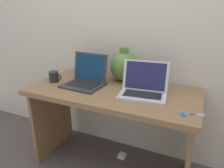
{
  "coord_description": "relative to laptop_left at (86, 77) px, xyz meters",
  "views": [
    {
      "loc": [
        0.62,
        -1.37,
        1.33
      ],
      "look_at": [
        0.0,
        0.0,
        0.78
      ],
      "focal_mm": 33.3,
      "sensor_mm": 36.0,
      "label": 1
    }
  ],
  "objects": [
    {
      "name": "ground_plane",
      "position": [
        0.25,
        -0.03,
        -0.79
      ],
      "size": [
        6.0,
        6.0,
        0.0
      ],
      "primitive_type": "plane",
      "color": "#564C47"
    },
    {
      "name": "back_wall",
      "position": [
        0.25,
        0.32,
        0.41
      ],
      "size": [
        4.4,
        0.04,
        2.4
      ],
      "primitive_type": "cube",
      "color": "beige",
      "rests_on": "ground"
    },
    {
      "name": "desk",
      "position": [
        0.25,
        -0.03,
        -0.23
      ],
      "size": [
        1.33,
        0.62,
        0.73
      ],
      "color": "olive",
      "rests_on": "ground"
    },
    {
      "name": "laptop_left",
      "position": [
        0.0,
        0.0,
        0.0
      ],
      "size": [
        0.33,
        0.28,
        0.25
      ],
      "color": "#333338",
      "rests_on": "desk"
    },
    {
      "name": "laptop_right",
      "position": [
        0.5,
        -0.01,
        -0.0
      ],
      "size": [
        0.36,
        0.28,
        0.24
      ],
      "color": "silver",
      "rests_on": "desk"
    },
    {
      "name": "green_vase",
      "position": [
        0.25,
        0.22,
        0.07
      ],
      "size": [
        0.23,
        0.23,
        0.3
      ],
      "color": "#5B843D",
      "rests_on": "desk"
    },
    {
      "name": "coffee_mug",
      "position": [
        -0.29,
        -0.06,
        -0.02
      ],
      "size": [
        0.12,
        0.08,
        0.09
      ],
      "color": "black",
      "rests_on": "desk"
    },
    {
      "name": "pen_cup",
      "position": [
        -0.16,
        0.18,
        -0.01
      ],
      "size": [
        0.07,
        0.07,
        0.19
      ],
      "color": "black",
      "rests_on": "desk"
    },
    {
      "name": "scissors",
      "position": [
        0.83,
        -0.21,
        -0.06
      ],
      "size": [
        0.14,
        0.09,
        0.01
      ],
      "color": "#B7B7BC",
      "rests_on": "desk"
    },
    {
      "name": "power_brick",
      "position": [
        0.29,
        0.1,
        -0.78
      ],
      "size": [
        0.07,
        0.07,
        0.03
      ],
      "primitive_type": "cube",
      "color": "white",
      "rests_on": "ground"
    }
  ]
}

